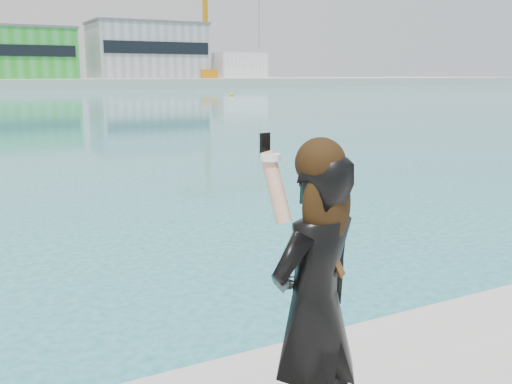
{
  "coord_description": "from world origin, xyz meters",
  "views": [
    {
      "loc": [
        -1.73,
        -2.79,
        3.01
      ],
      "look_at": [
        -0.01,
        0.42,
        2.25
      ],
      "focal_mm": 40.0,
      "sensor_mm": 36.0,
      "label": 1
    }
  ],
  "objects": [
    {
      "name": "ancillary_shed",
      "position": [
        62.0,
        126.0,
        5.0
      ],
      "size": [
        12.0,
        10.0,
        6.0
      ],
      "primitive_type": "cube",
      "color": "silver",
      "rests_on": "far_quay"
    },
    {
      "name": "flagpole_right",
      "position": [
        22.09,
        121.0,
        6.54
      ],
      "size": [
        1.28,
        0.16,
        8.0
      ],
      "color": "silver",
      "rests_on": "far_quay"
    },
    {
      "name": "warehouse_grey_right",
      "position": [
        40.0,
        127.98,
        8.26
      ],
      "size": [
        25.5,
        15.35,
        12.5
      ],
      "color": "gray",
      "rests_on": "far_quay"
    },
    {
      "name": "dock_crane",
      "position": [
        53.2,
        122.0,
        15.07
      ],
      "size": [
        23.0,
        4.0,
        24.0
      ],
      "color": "orange",
      "rests_on": "far_quay"
    },
    {
      "name": "buoy_near",
      "position": [
        33.53,
        70.15,
        0.0
      ],
      "size": [
        0.5,
        0.5,
        0.5
      ],
      "primitive_type": "sphere",
      "color": "#D7CD0B",
      "rests_on": "ground"
    },
    {
      "name": "woman",
      "position": [
        -0.02,
        -0.28,
        1.76
      ],
      "size": [
        0.75,
        0.6,
        1.9
      ],
      "rotation": [
        0.0,
        0.0,
        3.42
      ],
      "color": "black",
      "rests_on": "near_quay"
    }
  ]
}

